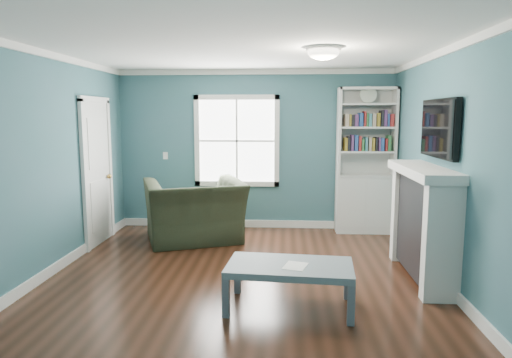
{
  "coord_description": "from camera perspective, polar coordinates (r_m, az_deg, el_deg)",
  "views": [
    {
      "loc": [
        0.49,
        -5.0,
        1.87
      ],
      "look_at": [
        0.15,
        0.4,
        1.11
      ],
      "focal_mm": 32.0,
      "sensor_mm": 36.0,
      "label": 1
    }
  ],
  "objects": [
    {
      "name": "floor",
      "position": [
        5.36,
        -1.92,
        -12.45
      ],
      "size": [
        5.0,
        5.0,
        0.0
      ],
      "primitive_type": "plane",
      "color": "black",
      "rests_on": "ground"
    },
    {
      "name": "room_walls",
      "position": [
        5.03,
        -2.01,
        4.69
      ],
      "size": [
        5.0,
        5.0,
        5.0
      ],
      "color": "#326468",
      "rests_on": "ground"
    },
    {
      "name": "trim",
      "position": [
        5.06,
        -1.99,
        0.79
      ],
      "size": [
        4.5,
        5.0,
        2.6
      ],
      "color": "white",
      "rests_on": "ground"
    },
    {
      "name": "window",
      "position": [
        7.54,
        -2.41,
        4.77
      ],
      "size": [
        1.4,
        0.06,
        1.5
      ],
      "color": "white",
      "rests_on": "room_walls"
    },
    {
      "name": "bookshelf",
      "position": [
        7.47,
        13.45,
        0.48
      ],
      "size": [
        0.9,
        0.35,
        2.31
      ],
      "color": "silver",
      "rests_on": "ground"
    },
    {
      "name": "fireplace",
      "position": [
        5.57,
        20.17,
        -5.31
      ],
      "size": [
        0.44,
        1.58,
        1.3
      ],
      "color": "black",
      "rests_on": "ground"
    },
    {
      "name": "tv",
      "position": [
        5.47,
        21.93,
        5.89
      ],
      "size": [
        0.06,
        1.1,
        0.65
      ],
      "primitive_type": "cube",
      "color": "black",
      "rests_on": "fireplace"
    },
    {
      "name": "door",
      "position": [
        7.0,
        -19.23,
        0.99
      ],
      "size": [
        0.12,
        0.98,
        2.17
      ],
      "color": "silver",
      "rests_on": "ground"
    },
    {
      "name": "ceiling_fixture",
      "position": [
        5.16,
        8.43,
        15.46
      ],
      "size": [
        0.38,
        0.38,
        0.15
      ],
      "color": "white",
      "rests_on": "room_walls"
    },
    {
      "name": "light_switch",
      "position": [
        7.77,
        -11.25,
        2.88
      ],
      "size": [
        0.08,
        0.01,
        0.12
      ],
      "primitive_type": "cube",
      "color": "white",
      "rests_on": "room_walls"
    },
    {
      "name": "recliner",
      "position": [
        6.85,
        -7.72,
        -2.69
      ],
      "size": [
        1.63,
        1.35,
        1.22
      ],
      "primitive_type": "imported",
      "rotation": [
        0.0,
        0.0,
        -2.78
      ],
      "color": "black",
      "rests_on": "ground"
    },
    {
      "name": "coffee_table",
      "position": [
        4.52,
        4.25,
        -11.26
      ],
      "size": [
        1.26,
        0.75,
        0.44
      ],
      "rotation": [
        0.0,
        0.0,
        -0.08
      ],
      "color": "#535A64",
      "rests_on": "ground"
    },
    {
      "name": "paper_sheet",
      "position": [
        4.45,
        4.94,
        -10.77
      ],
      "size": [
        0.27,
        0.3,
        0.0
      ],
      "primitive_type": "cube",
      "rotation": [
        0.0,
        0.0,
        -0.28
      ],
      "color": "white",
      "rests_on": "coffee_table"
    }
  ]
}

